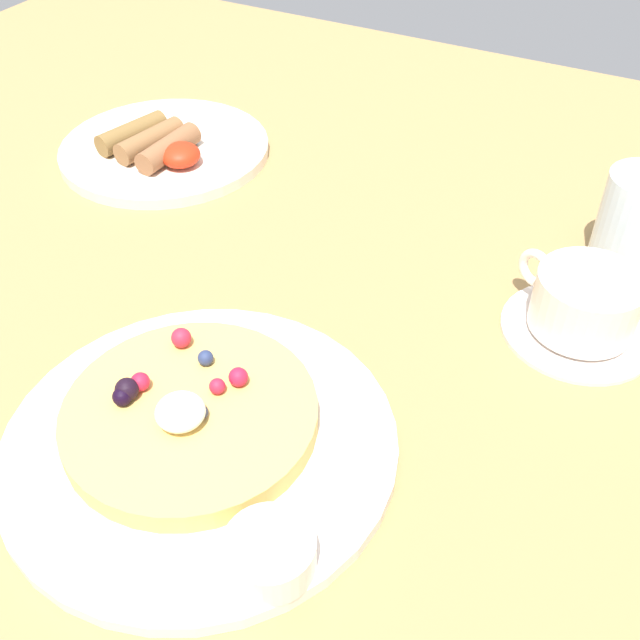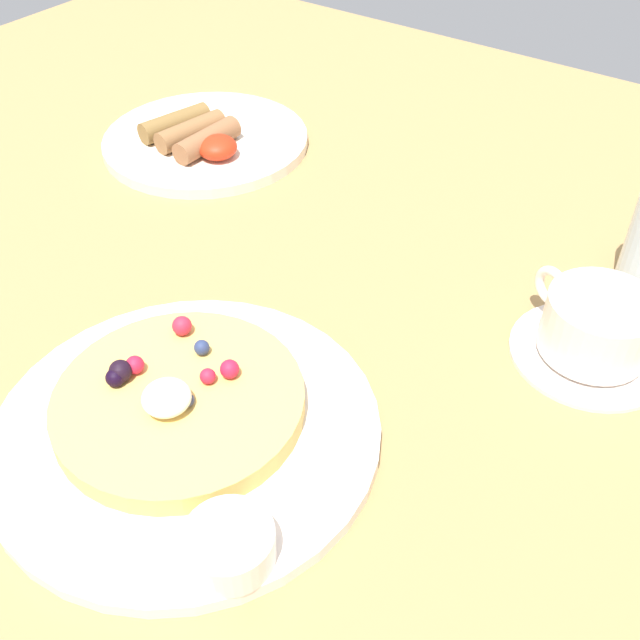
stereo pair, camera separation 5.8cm
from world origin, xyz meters
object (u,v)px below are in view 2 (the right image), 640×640
(pancake_plate, at_px, (187,430))
(breakfast_plate, at_px, (206,141))
(coffee_saucer, at_px, (589,352))
(coffee_cup, at_px, (597,323))
(syrup_ramekin, at_px, (230,545))

(pancake_plate, bearing_deg, breakfast_plate, 130.11)
(coffee_saucer, relative_size, coffee_cup, 1.17)
(breakfast_plate, distance_m, coffee_saucer, 0.51)
(breakfast_plate, bearing_deg, coffee_saucer, -9.66)
(pancake_plate, height_order, coffee_saucer, pancake_plate)
(coffee_saucer, distance_m, coffee_cup, 0.03)
(coffee_cup, bearing_deg, breakfast_plate, 170.38)
(coffee_saucer, bearing_deg, coffee_cup, 155.53)
(pancake_plate, bearing_deg, coffee_saucer, 50.33)
(syrup_ramekin, distance_m, coffee_cup, 0.34)
(syrup_ramekin, xyz_separation_m, coffee_saucer, (0.12, 0.32, -0.02))
(pancake_plate, height_order, breakfast_plate, breakfast_plate)
(breakfast_plate, height_order, coffee_cup, coffee_cup)
(pancake_plate, bearing_deg, syrup_ramekin, -32.81)
(pancake_plate, xyz_separation_m, coffee_saucer, (0.21, 0.26, -0.00))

